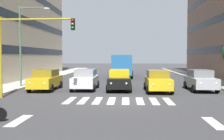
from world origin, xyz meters
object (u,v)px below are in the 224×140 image
(car_0, at_px, (200,80))
(traffic_light_gantry, at_px, (22,42))
(car_3, at_px, (85,79))
(car_4, at_px, (46,80))
(car_2, at_px, (119,80))
(bus_behind_traffic, at_px, (122,63))
(car_1, at_px, (158,81))
(street_lamp_right, at_px, (25,38))

(car_0, relative_size, traffic_light_gantry, 0.81)
(car_3, height_order, car_4, same)
(car_2, height_order, bus_behind_traffic, bus_behind_traffic)
(car_1, xyz_separation_m, bus_behind_traffic, (3.08, -15.69, 0.97))
(car_0, xyz_separation_m, car_2, (6.67, 0.17, 0.00))
(car_2, bearing_deg, car_4, 1.94)
(street_lamp_right, bearing_deg, car_3, 168.89)
(traffic_light_gantry, xyz_separation_m, street_lamp_right, (2.08, -5.92, 0.75))
(car_4, distance_m, traffic_light_gantry, 5.21)
(car_4, xyz_separation_m, street_lamp_right, (2.32, -1.58, 3.62))
(car_2, bearing_deg, street_lamp_right, -9.19)
(car_2, distance_m, street_lamp_right, 9.34)
(car_0, distance_m, car_3, 9.57)
(car_3, bearing_deg, car_0, 179.35)
(car_0, bearing_deg, street_lamp_right, -4.55)
(car_2, distance_m, car_3, 2.91)
(street_lamp_right, bearing_deg, car_0, 175.45)
(car_2, height_order, street_lamp_right, street_lamp_right)
(car_1, height_order, bus_behind_traffic, bus_behind_traffic)
(bus_behind_traffic, bearing_deg, car_1, 101.11)
(car_1, bearing_deg, street_lamp_right, -10.27)
(car_2, bearing_deg, bus_behind_traffic, -90.00)
(traffic_light_gantry, distance_m, street_lamp_right, 6.32)
(street_lamp_right, bearing_deg, traffic_light_gantry, 109.35)
(car_1, distance_m, street_lamp_right, 12.31)
(traffic_light_gantry, bearing_deg, car_4, -93.22)
(car_4, bearing_deg, street_lamp_right, -34.29)
(bus_behind_traffic, distance_m, traffic_light_gantry, 20.63)
(car_0, distance_m, car_2, 6.67)
(traffic_light_gantry, bearing_deg, bus_behind_traffic, -108.20)
(traffic_light_gantry, bearing_deg, car_2, -144.68)
(car_3, height_order, street_lamp_right, street_lamp_right)
(car_2, bearing_deg, car_3, -5.44)
(car_2, xyz_separation_m, bus_behind_traffic, (-0.00, -14.97, 0.97))
(car_1, xyz_separation_m, traffic_light_gantry, (9.50, 3.82, 2.88))
(car_2, height_order, traffic_light_gantry, traffic_light_gantry)
(car_2, distance_m, car_4, 6.18)
(bus_behind_traffic, bearing_deg, car_0, 114.25)
(street_lamp_right, bearing_deg, car_2, 170.81)
(car_2, relative_size, street_lamp_right, 0.62)
(car_2, bearing_deg, car_0, -178.56)
(car_0, xyz_separation_m, car_3, (9.57, -0.11, 0.00))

